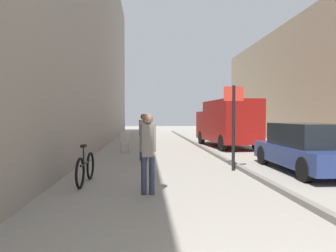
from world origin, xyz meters
name	(u,v)px	position (x,y,z in m)	size (l,w,h in m)	color
ground_plane	(177,154)	(0.00, 12.00, 0.00)	(80.00, 80.00, 0.00)	gray
building_facade_left	(48,9)	(-5.45, 12.00, 6.16)	(3.70, 40.00, 12.33)	gray
kerb_strip	(212,153)	(1.58, 12.00, 0.06)	(0.16, 40.00, 0.12)	slate
pedestrian_main_foreground	(144,134)	(-1.44, 10.21, 1.02)	(0.35, 0.23, 1.76)	#2D3851
pedestrian_mid_block	(148,126)	(-1.24, 17.38, 1.07)	(0.37, 0.24, 1.86)	brown
pedestrian_far_crossing	(148,148)	(-1.32, 5.25, 0.99)	(0.34, 0.22, 1.72)	#2D3851
delivery_van	(227,123)	(3.02, 14.95, 1.33)	(2.37, 5.58, 2.50)	maroon
parked_car	(307,148)	(3.49, 7.57, 0.71)	(1.90, 4.23, 1.45)	navy
street_sign_post	(234,120)	(1.31, 7.90, 1.55)	(0.60, 0.10, 2.60)	black
bicycle_leaning	(86,168)	(-2.84, 6.38, 0.38)	(0.13, 1.77, 0.98)	black
cafe_chair_near_window	(125,140)	(-2.32, 13.04, 0.55)	(0.51, 0.51, 0.94)	#B7B2A8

